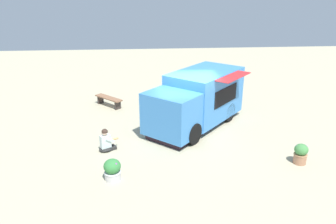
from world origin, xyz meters
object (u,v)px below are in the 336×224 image
planter_flowering_near (112,170)px  plaza_bench (109,99)px  planter_flowering_far (301,153)px  food_truck (197,101)px  person_customer (106,142)px

planter_flowering_near → plaza_bench: size_ratio=0.48×
planter_flowering_near → planter_flowering_far: (-6.38, -0.51, 0.02)m
food_truck → plaza_bench: 4.99m
planter_flowering_near → planter_flowering_far: bearing=-175.5°
planter_flowering_near → planter_flowering_far: size_ratio=0.98×
planter_flowering_near → food_truck: bearing=-128.9°
food_truck → plaza_bench: food_truck is taller
planter_flowering_far → food_truck: bearing=-50.4°
planter_flowering_far → plaza_bench: 9.58m
person_customer → planter_flowering_near: bearing=100.6°
planter_flowering_near → plaza_bench: 6.99m
person_customer → plaza_bench: size_ratio=0.59×
person_customer → planter_flowering_near: person_customer is taller
planter_flowering_near → planter_flowering_far: planter_flowering_far is taller
planter_flowering_near → plaza_bench: bearing=-84.2°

